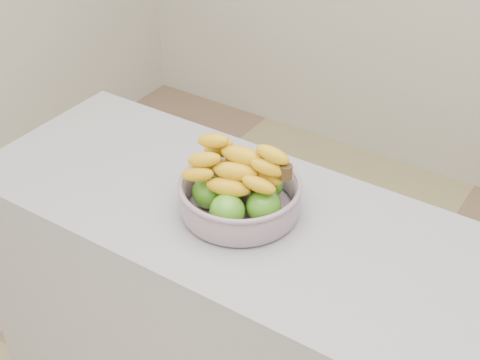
{
  "coord_description": "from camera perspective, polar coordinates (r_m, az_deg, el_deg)",
  "views": [
    {
      "loc": [
        0.51,
        -0.93,
        1.97
      ],
      "look_at": [
        -0.24,
        0.21,
        1.0
      ],
      "focal_mm": 50.0,
      "sensor_mm": 36.0,
      "label": 1
    }
  ],
  "objects": [
    {
      "name": "fruit_bowl",
      "position": [
        1.7,
        -0.01,
        -1.05
      ],
      "size": [
        0.32,
        0.32,
        0.2
      ],
      "rotation": [
        0.0,
        0.0,
        0.17
      ],
      "color": "#A4B7C5",
      "rests_on": "counter"
    }
  ]
}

